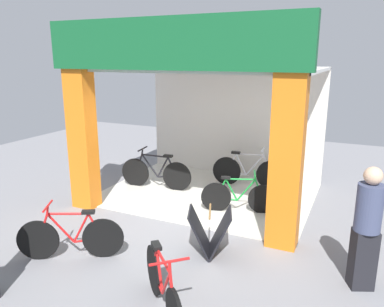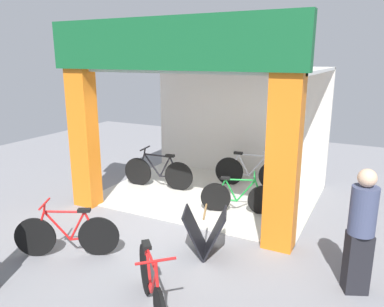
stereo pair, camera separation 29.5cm
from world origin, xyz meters
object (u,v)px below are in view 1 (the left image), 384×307
at_px(bicycle_inside_2, 156,173).
at_px(pedestrian_0, 367,227).
at_px(sandwich_board_sign, 210,232).
at_px(bicycle_parked_1, 163,289).
at_px(bicycle_inside_0, 239,197).
at_px(bicycle_inside_1, 248,171).
at_px(bicycle_parked_0, 71,237).

relative_size(bicycle_inside_2, pedestrian_0, 1.02).
distance_m(bicycle_inside_2, sandwich_board_sign, 3.24).
height_order(bicycle_inside_2, bicycle_parked_1, bicycle_inside_2).
height_order(bicycle_inside_0, bicycle_inside_1, bicycle_inside_1).
xyz_separation_m(bicycle_parked_0, pedestrian_0, (4.07, 1.05, 0.53)).
height_order(bicycle_parked_0, sandwich_board_sign, bicycle_parked_0).
distance_m(bicycle_inside_0, sandwich_board_sign, 1.74).
height_order(bicycle_inside_0, sandwich_board_sign, bicycle_inside_0).
relative_size(bicycle_inside_1, sandwich_board_sign, 2.10).
bearing_deg(bicycle_inside_0, sandwich_board_sign, -87.51).
bearing_deg(bicycle_parked_0, bicycle_parked_1, -16.62).
xyz_separation_m(bicycle_inside_2, bicycle_parked_0, (0.42, -3.31, -0.03)).
relative_size(bicycle_inside_0, pedestrian_0, 0.87).
xyz_separation_m(bicycle_inside_1, pedestrian_0, (2.56, -3.29, 0.50)).
xyz_separation_m(bicycle_inside_0, sandwich_board_sign, (0.08, -1.74, 0.03)).
bearing_deg(bicycle_inside_2, sandwich_board_sign, -44.83).
distance_m(sandwich_board_sign, pedestrian_0, 2.25).
bearing_deg(bicycle_parked_0, bicycle_inside_0, 56.95).
relative_size(bicycle_inside_0, sandwich_board_sign, 1.78).
bearing_deg(sandwich_board_sign, pedestrian_0, 0.61).
bearing_deg(bicycle_parked_1, sandwich_board_sign, 92.07).
xyz_separation_m(bicycle_parked_1, sandwich_board_sign, (-0.06, 1.61, 0.00)).
bearing_deg(bicycle_parked_1, bicycle_parked_0, 163.38).
bearing_deg(sandwich_board_sign, bicycle_parked_1, -87.93).
xyz_separation_m(bicycle_parked_1, pedestrian_0, (2.14, 1.63, 0.52)).
height_order(bicycle_inside_1, bicycle_parked_1, bicycle_inside_1).
xyz_separation_m(bicycle_inside_0, bicycle_inside_2, (-2.22, 0.54, 0.05)).
height_order(bicycle_inside_2, bicycle_parked_0, bicycle_inside_2).
height_order(bicycle_parked_1, pedestrian_0, pedestrian_0).
distance_m(bicycle_inside_1, bicycle_parked_1, 4.94).
relative_size(bicycle_inside_0, bicycle_inside_1, 0.85).
xyz_separation_m(bicycle_inside_2, bicycle_parked_1, (2.36, -3.89, -0.02)).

